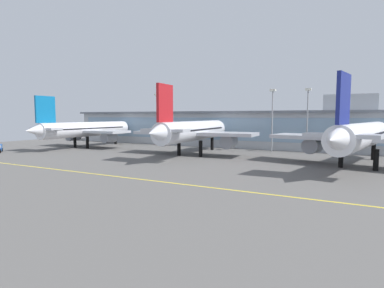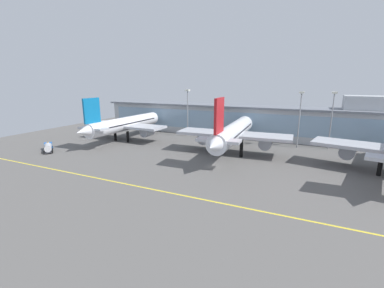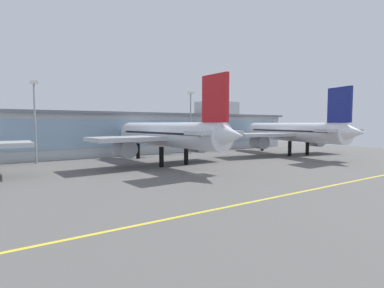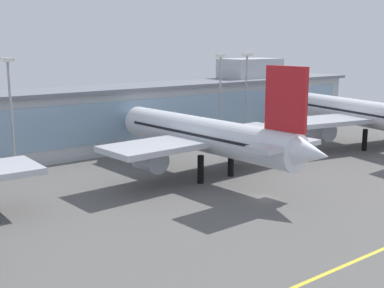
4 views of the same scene
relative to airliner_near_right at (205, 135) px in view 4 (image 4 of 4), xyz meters
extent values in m
plane|color=#5B5956|center=(-1.05, -15.99, -7.39)|extent=(201.61, 201.61, 0.00)
cube|color=#ADB2B7|center=(-1.05, 30.61, -0.82)|extent=(144.01, 12.00, 13.16)
cube|color=#84A3BC|center=(-1.05, 24.56, -0.16)|extent=(138.25, 0.20, 8.42)
cube|color=slate|center=(-1.05, 30.61, 6.16)|extent=(147.01, 14.00, 0.80)
cube|color=#ADB2B7|center=(42.16, 32.61, 8.76)|extent=(16.00, 10.00, 6.00)
cylinder|color=black|center=(-3.44, -3.22, -4.99)|extent=(1.10, 1.10, 4.82)
cylinder|color=black|center=(3.78, -2.81, -4.99)|extent=(1.10, 1.10, 4.82)
cylinder|color=black|center=(-0.88, 15.81, -4.99)|extent=(1.10, 1.10, 4.82)
cylinder|color=silver|center=(-0.01, 0.26, 0.13)|extent=(8.30, 41.27, 6.02)
cone|color=silver|center=(-1.26, 22.53, 0.13)|extent=(6.02, 5.73, 5.72)
cone|color=silver|center=(1.25, -22.31, 0.59)|extent=(5.48, 6.90, 5.12)
cube|color=#84A3BC|center=(-1.07, 19.09, 1.19)|extent=(4.75, 4.46, 1.81)
cube|color=black|center=(-0.01, 0.26, 0.59)|extent=(8.00, 34.73, 0.48)
cube|color=#B7BAC1|center=(-0.01, 0.26, -0.62)|extent=(38.89, 11.97, 0.96)
cylinder|color=#999EA8|center=(-10.83, 1.13, -3.00)|extent=(4.51, 5.56, 4.22)
cylinder|color=#999EA8|center=(10.64, 2.33, -3.00)|extent=(4.51, 5.56, 4.22)
cube|color=red|center=(0.99, -17.75, 7.97)|extent=(1.13, 7.41, 9.64)
cube|color=#B7BAC1|center=(0.99, -17.75, 1.04)|extent=(12.52, 5.19, 0.77)
cylinder|color=black|center=(41.56, -4.69, -4.99)|extent=(1.10, 1.10, 4.81)
cylinder|color=black|center=(48.82, 13.50, -4.99)|extent=(1.10, 1.10, 4.81)
cylinder|color=white|center=(45.75, -2.10, 0.12)|extent=(13.98, 42.23, 6.01)
cone|color=white|center=(50.14, 20.20, 0.12)|extent=(6.65, 6.41, 5.71)
cube|color=#84A3BC|center=(49.47, 16.79, 1.17)|extent=(5.23, 5.00, 1.80)
cube|color=black|center=(45.75, -2.10, 0.57)|extent=(12.75, 35.67, 0.48)
cube|color=#B7BAC1|center=(45.75, -2.10, -0.64)|extent=(43.22, 17.99, 0.96)
cylinder|color=#999EA8|center=(34.48, 1.65, -3.01)|extent=(5.18, 6.15, 4.21)
cylinder|color=gray|center=(-27.09, 20.01, 2.75)|extent=(0.44, 0.44, 20.28)
cube|color=silver|center=(-27.09, 20.01, 13.24)|extent=(1.80, 1.80, 0.70)
cylinder|color=gray|center=(19.59, 18.67, 2.71)|extent=(0.44, 0.44, 20.20)
cube|color=silver|center=(19.59, 18.67, 13.16)|extent=(1.80, 1.80, 0.70)
cylinder|color=gray|center=(30.22, 21.38, 2.73)|extent=(0.44, 0.44, 20.24)
cube|color=silver|center=(30.22, 21.38, 13.20)|extent=(1.80, 1.80, 0.70)
camera|label=1|loc=(44.83, -85.65, 4.74)|focal=29.32mm
camera|label=2|loc=(24.68, -85.66, 17.10)|focal=24.60mm
camera|label=3|loc=(-37.31, -65.85, 2.91)|focal=28.29mm
camera|label=4|loc=(-55.02, -68.11, 16.20)|focal=47.24mm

